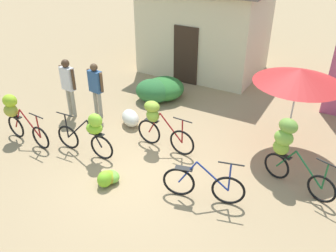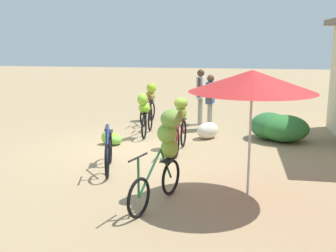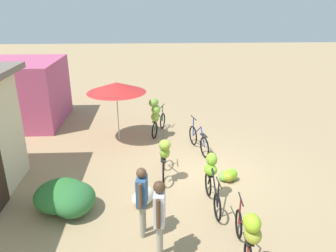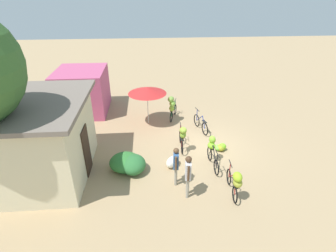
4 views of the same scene
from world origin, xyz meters
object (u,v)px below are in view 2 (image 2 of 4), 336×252
Objects in this scene: produce_sack at (208,130)px; bicycle_by_shop at (109,152)px; market_umbrella at (252,81)px; bicycle_leftmost at (150,99)px; person_vendor at (200,91)px; bicycle_rightmost at (166,146)px; bicycle_near_pile at (145,112)px; person_bystander at (210,96)px; bicycle_center_loaded at (180,120)px; banana_pile_on_ground at (112,138)px.

bicycle_by_shop is at bearing -30.42° from produce_sack.
market_umbrella reaches higher than bicycle_by_shop.
market_umbrella is at bearing 69.63° from bicycle_by_shop.
person_vendor reaches higher than bicycle_leftmost.
market_umbrella is 1.73m from bicycle_rightmost.
market_umbrella is 1.28× the size of bicycle_near_pile.
person_bystander reaches higher than bicycle_by_shop.
person_vendor reaches higher than produce_sack.
market_umbrella is 1.30× the size of bicycle_center_loaded.
bicycle_near_pile is 1.02× the size of person_bystander.
banana_pile_on_ground is 3.60m from person_vendor.
bicycle_by_shop is at bearing -34.13° from bicycle_center_loaded.
person_bystander reaches higher than bicycle_near_pile.
bicycle_by_shop is 1.04× the size of bicycle_rightmost.
person_bystander reaches higher than bicycle_leftmost.
bicycle_near_pile is 1.01× the size of bicycle_by_shop.
bicycle_rightmost is 3.89m from banana_pile_on_ground.
bicycle_by_shop reaches higher than banana_pile_on_ground.
banana_pile_on_ground is (3.10, -0.32, -0.59)m from bicycle_leftmost.
bicycle_near_pile reaches higher than bicycle_by_shop.
produce_sack is at bearing 174.87° from bicycle_rightmost.
bicycle_leftmost is at bearing -165.52° from bicycle_rightmost.
market_umbrella reaches higher than bicycle_center_loaded.
market_umbrella is at bearing 47.61° from banana_pile_on_ground.
bicycle_leftmost is at bearing -156.14° from bicycle_center_loaded.
bicycle_near_pile is at bearing -146.26° from market_umbrella.
person_vendor is at bearing -168.39° from produce_sack.
bicycle_rightmost is (6.38, 1.65, 0.16)m from bicycle_leftmost.
produce_sack is at bearing -166.69° from market_umbrella.
produce_sack is (2.06, 2.03, -0.52)m from bicycle_leftmost.
bicycle_by_shop is at bearing -1.66° from bicycle_near_pile.
bicycle_leftmost is 2.71× the size of banana_pile_on_ground.
market_umbrella reaches higher than banana_pile_on_ground.
person_bystander is at bearing 157.05° from bicycle_by_shop.
bicycle_rightmost is 6.14m from person_vendor.
bicycle_near_pile is 0.96× the size of person_vendor.
bicycle_rightmost is 4.39m from produce_sack.
bicycle_rightmost is (0.25, -1.35, -1.05)m from market_umbrella.
bicycle_by_shop is at bearing 15.73° from banana_pile_on_ground.
person_bystander reaches higher than bicycle_rightmost.
market_umbrella is at bearing 13.31° from produce_sack.
bicycle_center_loaded is at bearing 44.05° from bicycle_near_pile.
bicycle_leftmost is 1.01× the size of bicycle_rightmost.
bicycle_rightmost is at bearing 30.99° from banana_pile_on_ground.
person_bystander is at bearing 125.49° from bicycle_near_pile.
person_bystander is (-1.12, -0.03, 0.77)m from produce_sack.
bicycle_rightmost reaches higher than banana_pile_on_ground.
bicycle_near_pile is 4.44m from bicycle_rightmost.
bicycle_center_loaded is 3.08m from bicycle_rightmost.
bicycle_leftmost reaches higher than produce_sack.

